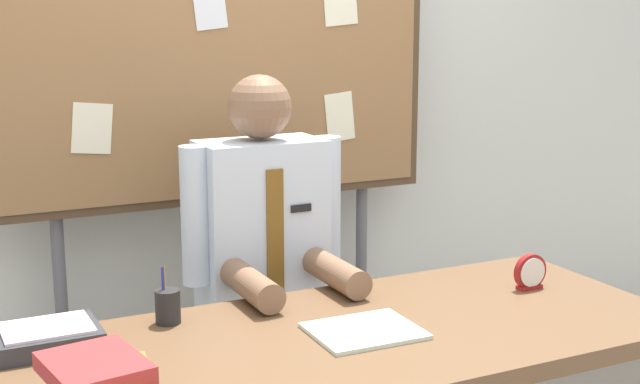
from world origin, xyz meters
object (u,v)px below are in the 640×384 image
(person, at_px, (264,303))
(desk, at_px, (350,363))
(desk_clock, at_px, (530,273))
(paper_tray, at_px, (47,337))
(open_notebook, at_px, (364,331))
(pen_holder, at_px, (168,306))
(bulletin_board, at_px, (221,64))

(person, bearing_deg, desk, -90.00)
(desk, relative_size, desk_clock, 16.64)
(person, relative_size, paper_tray, 5.41)
(open_notebook, distance_m, pen_holder, 0.54)
(person, height_order, bulletin_board, bulletin_board)
(desk_clock, relative_size, pen_holder, 0.69)
(open_notebook, relative_size, desk_clock, 2.55)
(desk, relative_size, open_notebook, 6.52)
(open_notebook, height_order, paper_tray, paper_tray)
(desk, bearing_deg, open_notebook, -32.82)
(desk_clock, bearing_deg, open_notebook, -170.66)
(person, distance_m, bulletin_board, 0.84)
(bulletin_board, bearing_deg, desk_clock, -52.38)
(open_notebook, distance_m, desk_clock, 0.65)
(desk, xyz_separation_m, pen_holder, (-0.42, 0.29, 0.14))
(person, height_order, pen_holder, person)
(open_notebook, bearing_deg, desk, 147.18)
(open_notebook, bearing_deg, person, 92.84)
(pen_holder, xyz_separation_m, paper_tray, (-0.33, -0.04, -0.02))
(desk_clock, xyz_separation_m, paper_tray, (-1.42, 0.16, -0.02))
(open_notebook, distance_m, paper_tray, 0.82)
(desk_clock, bearing_deg, bulletin_board, 127.62)
(bulletin_board, height_order, pen_holder, bulletin_board)
(bulletin_board, distance_m, pen_holder, 1.00)
(bulletin_board, xyz_separation_m, pen_holder, (-0.42, -0.67, -0.61))
(desk, bearing_deg, paper_tray, 161.46)
(pen_holder, bearing_deg, bulletin_board, 58.29)
(person, relative_size, open_notebook, 4.96)
(desk_clock, bearing_deg, desk, -172.74)
(paper_tray, bearing_deg, bulletin_board, 43.75)
(bulletin_board, relative_size, paper_tray, 7.53)
(open_notebook, bearing_deg, desk_clock, 9.34)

